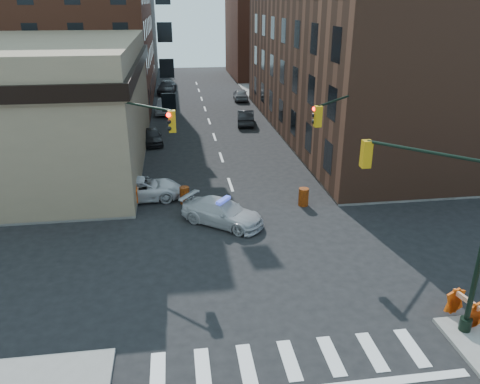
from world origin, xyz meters
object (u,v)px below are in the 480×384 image
object	(u,v)px
pedestrian_b	(9,205)
barrel_road	(303,197)
police_car	(222,212)
pickup	(142,189)
parked_car_wfar	(166,106)
barrel_bank	(185,195)
barricade_se_a	(464,308)
pedestrian_a	(56,193)
parked_car_wnear	(152,136)
barricade_nw_a	(128,196)
parked_car_enear	(245,117)

from	to	relation	value
pedestrian_b	barrel_road	distance (m)	16.77
police_car	pickup	xyz separation A→B (m)	(-4.58, 4.19, 0.00)
parked_car_wfar	barrel_bank	xyz separation A→B (m)	(1.27, -25.08, -0.25)
pickup	barricade_se_a	xyz separation A→B (m)	(12.83, -14.04, -0.05)
pickup	parked_car_wfar	size ratio (longest dim) A/B	1.06
pickup	pedestrian_a	size ratio (longest dim) A/B	3.16
barrel_bank	barricade_se_a	bearing A→B (deg)	-51.83
pickup	barrel_road	world-z (taller)	pickup
parked_car_wnear	barricade_nw_a	size ratio (longest dim) A/B	2.99
parked_car_enear	police_car	bearing A→B (deg)	85.42
parked_car_wfar	pedestrian_b	xyz separation A→B (m)	(-8.39, -26.39, 0.26)
parked_car_wnear	barricade_nw_a	world-z (taller)	parked_car_wnear
police_car	barricade_nw_a	distance (m)	6.28
parked_car_wfar	police_car	bearing A→B (deg)	-76.26
pickup	parked_car_wfar	bearing A→B (deg)	-6.21
police_car	pedestrian_a	distance (m)	10.17
parked_car_wfar	barrel_bank	bearing A→B (deg)	-79.92
barrel_road	barrel_bank	bearing A→B (deg)	169.52
barricade_nw_a	barrel_road	bearing A→B (deg)	-14.12
barricade_se_a	barricade_nw_a	bearing A→B (deg)	33.26
police_car	parked_car_wfar	world-z (taller)	parked_car_wfar
barricade_se_a	pedestrian_a	bearing A→B (deg)	40.26
pickup	parked_car_wfar	distance (m)	24.09
pedestrian_b	barricade_nw_a	size ratio (longest dim) A/B	1.36
parked_car_wfar	pedestrian_a	world-z (taller)	pedestrian_a
pedestrian_a	pedestrian_b	xyz separation A→B (m)	(-2.12, -1.71, 0.10)
pickup	parked_car_wnear	size ratio (longest dim) A/B	1.28
pickup	barrel_road	bearing A→B (deg)	-106.56
pedestrian_a	barricade_nw_a	size ratio (longest dim) A/B	1.21
parked_car_enear	pedestrian_b	size ratio (longest dim) A/B	2.55
pickup	pedestrian_b	xyz separation A→B (m)	(-7.06, -2.34, 0.34)
parked_car_wnear	barrel_road	world-z (taller)	parked_car_wnear
pickup	barrel_bank	distance (m)	2.80
parked_car_enear	pedestrian_b	world-z (taller)	pedestrian_b
barrel_bank	barricade_nw_a	world-z (taller)	barricade_nw_a
parked_car_enear	barricade_nw_a	world-z (taller)	parked_car_enear
barrel_bank	parked_car_wfar	bearing A→B (deg)	92.90
parked_car_wfar	pedestrian_a	distance (m)	25.46
barrel_bank	parked_car_wnear	bearing A→B (deg)	100.04
police_car	barrel_road	size ratio (longest dim) A/B	4.40
parked_car_wnear	barrel_bank	world-z (taller)	parked_car_wnear
parked_car_wnear	barricade_se_a	size ratio (longest dim) A/B	2.94
parked_car_enear	barricade_se_a	size ratio (longest dim) A/B	3.41
parked_car_wfar	barrel_road	bearing A→B (deg)	-65.23
pickup	barrel_road	xyz separation A→B (m)	(9.70, -2.34, -0.15)
parked_car_wfar	barricade_nw_a	world-z (taller)	parked_car_wfar
pedestrian_a	parked_car_wfar	bearing A→B (deg)	73.34
parked_car_wnear	pedestrian_b	bearing A→B (deg)	-123.73
pickup	pedestrian_a	world-z (taller)	pedestrian_a
pickup	barricade_se_a	size ratio (longest dim) A/B	3.77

